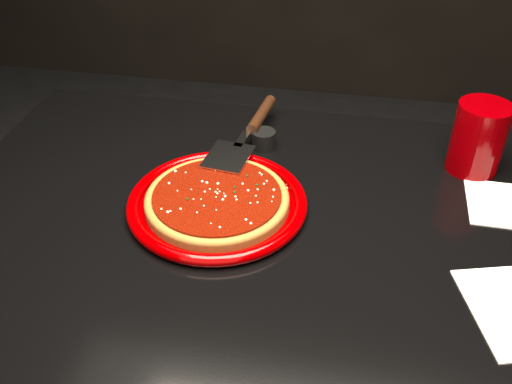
% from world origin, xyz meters
% --- Properties ---
extents(table, '(1.20, 0.80, 0.75)m').
position_xyz_m(table, '(0.00, 0.00, 0.38)').
color(table, black).
rests_on(table, floor).
extents(plate, '(0.38, 0.38, 0.02)m').
position_xyz_m(plate, '(-0.13, 0.03, 0.76)').
color(plate, '#710000').
rests_on(plate, table).
extents(pizza_crust, '(0.30, 0.30, 0.01)m').
position_xyz_m(pizza_crust, '(-0.13, 0.03, 0.76)').
color(pizza_crust, brown).
rests_on(pizza_crust, plate).
extents(pizza_crust_rim, '(0.30, 0.30, 0.02)m').
position_xyz_m(pizza_crust_rim, '(-0.13, 0.03, 0.77)').
color(pizza_crust_rim, brown).
rests_on(pizza_crust_rim, plate).
extents(pizza_sauce, '(0.27, 0.27, 0.01)m').
position_xyz_m(pizza_sauce, '(-0.13, 0.03, 0.77)').
color(pizza_sauce, '#711003').
rests_on(pizza_sauce, plate).
extents(parmesan_dusting, '(0.21, 0.21, 0.01)m').
position_xyz_m(parmesan_dusting, '(-0.13, 0.03, 0.78)').
color(parmesan_dusting, beige).
rests_on(parmesan_dusting, plate).
extents(basil_flecks, '(0.19, 0.19, 0.00)m').
position_xyz_m(basil_flecks, '(-0.13, 0.03, 0.78)').
color(basil_flecks, black).
rests_on(basil_flecks, plate).
extents(pizza_server, '(0.13, 0.33, 0.02)m').
position_xyz_m(pizza_server, '(-0.11, 0.22, 0.79)').
color(pizza_server, silver).
rests_on(pizza_server, plate).
extents(cup, '(0.09, 0.09, 0.13)m').
position_xyz_m(cup, '(0.30, 0.24, 0.81)').
color(cup, '#7F0002').
rests_on(cup, table).
extents(napkin_b, '(0.12, 0.13, 0.00)m').
position_xyz_m(napkin_b, '(0.35, 0.13, 0.75)').
color(napkin_b, white).
rests_on(napkin_b, table).
extents(ramekin, '(0.06, 0.06, 0.04)m').
position_xyz_m(ramekin, '(-0.08, 0.24, 0.77)').
color(ramekin, black).
rests_on(ramekin, table).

